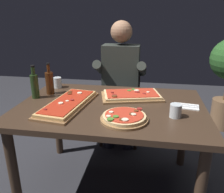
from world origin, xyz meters
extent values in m
plane|color=#2D2D33|center=(0.00, 0.00, 0.00)|extent=(6.40, 6.40, 0.00)
cube|color=#3D2B1E|center=(0.00, 0.00, 0.72)|extent=(1.40, 0.96, 0.04)
cylinder|color=#3D2B1E|center=(-0.62, -0.40, 0.35)|extent=(0.07, 0.07, 0.70)
cylinder|color=#3D2B1E|center=(-0.62, 0.40, 0.35)|extent=(0.07, 0.07, 0.70)
cylinder|color=#3D2B1E|center=(0.62, 0.40, 0.35)|extent=(0.07, 0.07, 0.70)
cube|color=olive|center=(0.14, 0.19, 0.75)|extent=(0.54, 0.39, 0.02)
cube|color=#E5C184|center=(0.14, 0.19, 0.77)|extent=(0.49, 0.35, 0.02)
cube|color=red|center=(0.14, 0.19, 0.78)|extent=(0.45, 0.32, 0.01)
cylinder|color=beige|center=(0.27, 0.22, 0.78)|extent=(0.02, 0.02, 0.00)
cylinder|color=brown|center=(0.01, 0.07, 0.79)|extent=(0.04, 0.04, 0.01)
cylinder|color=maroon|center=(0.18, 0.21, 0.78)|extent=(0.04, 0.04, 0.00)
cylinder|color=maroon|center=(-0.02, 0.16, 0.79)|extent=(0.03, 0.03, 0.01)
cylinder|color=#4C7F2D|center=(0.12, 0.24, 0.78)|extent=(0.04, 0.04, 0.00)
cylinder|color=maroon|center=(0.24, 0.18, 0.78)|extent=(0.03, 0.03, 0.00)
cylinder|color=#4C7F2D|center=(0.15, 0.27, 0.79)|extent=(0.03, 0.03, 0.01)
cylinder|color=maroon|center=(0.01, 0.10, 0.79)|extent=(0.04, 0.04, 0.01)
cylinder|color=beige|center=(0.18, 0.25, 0.78)|extent=(0.04, 0.04, 0.01)
cube|color=brown|center=(-0.31, -0.07, 0.75)|extent=(0.33, 0.64, 0.02)
cube|color=tan|center=(-0.31, -0.07, 0.77)|extent=(0.30, 0.60, 0.02)
cube|color=#B72D19|center=(-0.31, -0.07, 0.78)|extent=(0.26, 0.55, 0.01)
cylinder|color=maroon|center=(-0.40, -0.26, 0.78)|extent=(0.02, 0.02, 0.00)
cylinder|color=beige|center=(-0.31, -0.08, 0.78)|extent=(0.02, 0.02, 0.00)
cylinder|color=beige|center=(-0.34, -0.14, 0.79)|extent=(0.04, 0.04, 0.01)
cylinder|color=beige|center=(-0.28, 0.10, 0.79)|extent=(0.04, 0.04, 0.01)
cylinder|color=brown|center=(-0.36, 0.12, 0.79)|extent=(0.04, 0.04, 0.01)
cylinder|color=maroon|center=(-0.29, -0.06, 0.79)|extent=(0.03, 0.03, 0.01)
cylinder|color=brown|center=(-0.35, 0.07, 0.79)|extent=(0.03, 0.03, 0.01)
cylinder|color=olive|center=(0.13, -0.25, 0.75)|extent=(0.31, 0.31, 0.02)
cylinder|color=#E5C184|center=(0.13, -0.25, 0.77)|extent=(0.28, 0.28, 0.02)
cylinder|color=red|center=(0.13, -0.25, 0.78)|extent=(0.25, 0.25, 0.01)
cylinder|color=brown|center=(0.18, -0.24, 0.78)|extent=(0.04, 0.04, 0.01)
cylinder|color=beige|center=(0.04, -0.30, 0.78)|extent=(0.03, 0.03, 0.00)
cylinder|color=brown|center=(0.13, -0.33, 0.78)|extent=(0.04, 0.04, 0.00)
cylinder|color=#4C7F2D|center=(0.05, -0.34, 0.79)|extent=(0.04, 0.04, 0.01)
cylinder|color=beige|center=(0.04, -0.23, 0.79)|extent=(0.03, 0.03, 0.01)
cylinder|color=brown|center=(0.20, -0.18, 0.78)|extent=(0.03, 0.03, 0.01)
cylinder|color=beige|center=(0.14, -0.33, 0.79)|extent=(0.04, 0.04, 0.01)
cylinder|color=beige|center=(0.19, -0.25, 0.79)|extent=(0.03, 0.03, 0.01)
cylinder|color=maroon|center=(0.22, -0.15, 0.79)|extent=(0.04, 0.04, 0.01)
cylinder|color=#4C7F2D|center=(0.08, -0.30, 0.79)|extent=(0.04, 0.04, 0.01)
cylinder|color=#233819|center=(-0.63, 0.05, 0.84)|extent=(0.06, 0.06, 0.19)
cylinder|color=#233819|center=(-0.63, 0.05, 0.97)|extent=(0.03, 0.03, 0.07)
cylinder|color=black|center=(-0.63, 0.05, 1.01)|extent=(0.03, 0.03, 0.01)
cylinder|color=#47230F|center=(-0.56, 0.17, 0.83)|extent=(0.07, 0.07, 0.19)
cylinder|color=#47230F|center=(-0.56, 0.17, 0.96)|extent=(0.03, 0.03, 0.07)
cylinder|color=black|center=(-0.56, 0.17, 1.00)|extent=(0.03, 0.03, 0.01)
cylinder|color=silver|center=(0.46, -0.14, 0.79)|extent=(0.08, 0.08, 0.09)
cylinder|color=silver|center=(-0.56, 0.35, 0.79)|extent=(0.07, 0.07, 0.10)
cylinder|color=silver|center=(-0.56, 0.35, 0.76)|extent=(0.06, 0.06, 0.04)
cube|color=white|center=(0.56, 0.05, 0.74)|extent=(0.19, 0.14, 0.01)
cube|color=silver|center=(0.55, 0.03, 0.75)|extent=(0.17, 0.04, 0.00)
cube|color=silver|center=(0.56, 0.07, 0.75)|extent=(0.17, 0.04, 0.00)
cube|color=black|center=(-0.03, 0.78, 0.43)|extent=(0.44, 0.44, 0.04)
cube|color=black|center=(-0.03, 0.98, 0.66)|extent=(0.40, 0.04, 0.42)
cylinder|color=black|center=(-0.22, 0.59, 0.21)|extent=(0.04, 0.04, 0.41)
cylinder|color=black|center=(0.16, 0.59, 0.21)|extent=(0.04, 0.04, 0.41)
cylinder|color=black|center=(-0.22, 0.97, 0.21)|extent=(0.04, 0.04, 0.41)
cylinder|color=black|center=(0.16, 0.97, 0.21)|extent=(0.04, 0.04, 0.41)
cylinder|color=#23232D|center=(-0.13, 0.60, 0.23)|extent=(0.11, 0.11, 0.45)
cylinder|color=#23232D|center=(0.07, 0.60, 0.23)|extent=(0.11, 0.11, 0.45)
cube|color=#23232D|center=(-0.03, 0.68, 0.51)|extent=(0.34, 0.40, 0.12)
cube|color=#2D332D|center=(-0.03, 0.78, 0.83)|extent=(0.38, 0.22, 0.52)
sphere|color=#A37556|center=(-0.03, 0.78, 1.22)|extent=(0.22, 0.22, 0.22)
cylinder|color=#2D332D|center=(-0.25, 0.73, 0.86)|extent=(0.09, 0.31, 0.21)
cylinder|color=#2D332D|center=(0.19, 0.73, 0.86)|extent=(0.09, 0.31, 0.21)
cylinder|color=#846042|center=(1.22, 1.29, 0.19)|extent=(0.28, 0.28, 0.38)
camera|label=1|loc=(0.28, -1.60, 1.39)|focal=37.13mm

